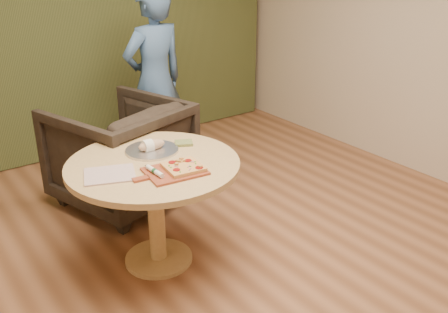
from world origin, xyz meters
TOP-DOWN VIEW (x-y plane):
  - room_shell at (0.00, 0.00)m, footprint 5.04×6.04m
  - curtain at (0.00, 2.90)m, footprint 4.80×0.14m
  - pedestal_table at (-0.26, 0.65)m, footprint 1.12×1.12m
  - pizza_paddle at (-0.23, 0.44)m, footprint 0.46×0.32m
  - flatbread_pizza at (-0.17, 0.43)m, footprint 0.24×0.24m
  - cutlery_roll at (-0.34, 0.47)m, footprint 0.04×0.20m
  - newspaper at (-0.56, 0.63)m, footprint 0.37×0.34m
  - serving_tray at (-0.17, 0.82)m, footprint 0.36×0.36m
  - bread_roll at (-0.18, 0.82)m, footprint 0.19×0.09m
  - green_packet at (0.06, 0.80)m, footprint 0.15×0.14m
  - armchair at (-0.06, 1.61)m, footprint 1.15×1.11m
  - person_standing at (0.53, 2.04)m, footprint 0.67×0.47m

SIDE VIEW (x-z plane):
  - armchair at x=-0.06m, z-range 0.00..0.96m
  - pedestal_table at x=-0.26m, z-range 0.23..0.98m
  - newspaper at x=-0.56m, z-range 0.75..0.76m
  - serving_tray at x=-0.17m, z-range 0.75..0.77m
  - pizza_paddle at x=-0.23m, z-range 0.75..0.77m
  - green_packet at x=0.06m, z-range 0.75..0.77m
  - flatbread_pizza at x=-0.17m, z-range 0.76..0.79m
  - cutlery_roll at x=-0.34m, z-range 0.76..0.80m
  - bread_roll at x=-0.18m, z-range 0.75..0.84m
  - person_standing at x=0.53m, z-range 0.00..1.72m
  - room_shell at x=0.00m, z-range -0.02..2.82m
  - curtain at x=0.00m, z-range 0.01..2.79m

